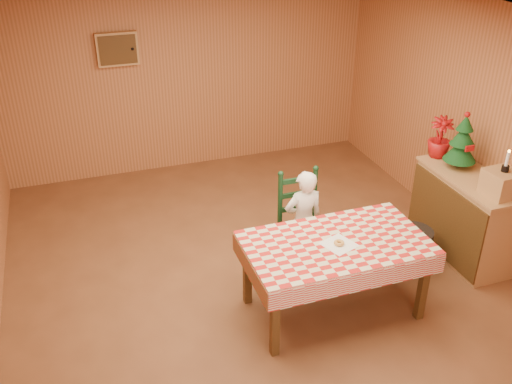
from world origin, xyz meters
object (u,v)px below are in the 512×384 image
at_px(ladder_chair, 301,223).
at_px(christmas_tree, 462,143).
at_px(shelf_unit, 464,216).
at_px(storage_bin, 412,247).
at_px(dining_table, 336,249).
at_px(seated_child, 303,221).
at_px(crate, 502,183).

distance_m(ladder_chair, christmas_tree, 1.88).
height_order(shelf_unit, storage_bin, shelf_unit).
height_order(ladder_chair, storage_bin, ladder_chair).
xyz_separation_m(dining_table, storage_bin, (1.13, 0.41, -0.48)).
xyz_separation_m(seated_child, crate, (1.74, -0.71, 0.49)).
xyz_separation_m(seated_child, shelf_unit, (1.73, -0.31, -0.10)).
xyz_separation_m(ladder_chair, shelf_unit, (1.73, -0.37, -0.04)).
xyz_separation_m(christmas_tree, storage_bin, (-0.62, -0.26, -1.01)).
distance_m(ladder_chair, seated_child, 0.08).
bearing_deg(seated_child, shelf_unit, 169.77).
distance_m(ladder_chair, storage_bin, 1.22).
xyz_separation_m(shelf_unit, crate, (0.01, -0.40, 0.59)).
relative_size(dining_table, crate, 5.52).
relative_size(shelf_unit, christmas_tree, 2.00).
height_order(ladder_chair, seated_child, seated_child).
bearing_deg(ladder_chair, dining_table, -90.00).
relative_size(shelf_unit, crate, 4.13).
bearing_deg(crate, dining_table, -179.43).
bearing_deg(shelf_unit, dining_table, -166.46).
relative_size(ladder_chair, storage_bin, 2.66).
xyz_separation_m(dining_table, shelf_unit, (1.73, 0.42, -0.22)).
relative_size(seated_child, crate, 3.75).
height_order(dining_table, ladder_chair, ladder_chair).
height_order(christmas_tree, storage_bin, christmas_tree).
xyz_separation_m(crate, christmas_tree, (-0.00, 0.65, 0.16)).
bearing_deg(storage_bin, seated_child, 164.21).
bearing_deg(ladder_chair, storage_bin, -18.43).
height_order(dining_table, storage_bin, dining_table).
relative_size(ladder_chair, crate, 3.60).
bearing_deg(ladder_chair, crate, -23.84).
height_order(crate, christmas_tree, christmas_tree).
height_order(seated_child, shelf_unit, seated_child).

